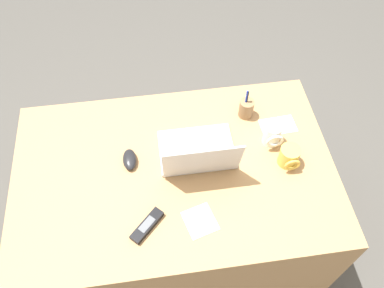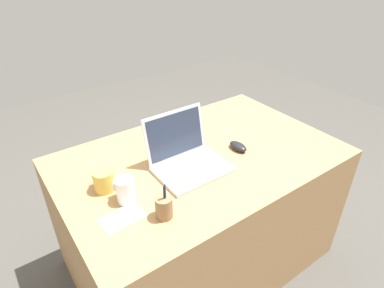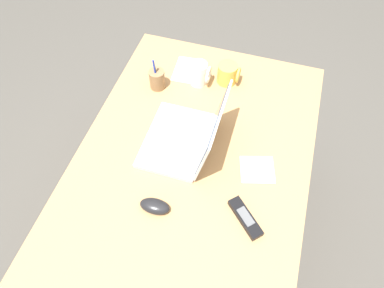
% 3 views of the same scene
% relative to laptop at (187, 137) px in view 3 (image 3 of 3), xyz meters
% --- Properties ---
extents(ground_plane, '(6.00, 6.00, 0.00)m').
position_rel_laptop_xyz_m(ground_plane, '(0.11, 0.04, -0.79)').
color(ground_plane, '#4C4944').
extents(desk, '(1.38, 0.89, 0.74)m').
position_rel_laptop_xyz_m(desk, '(0.11, 0.04, -0.42)').
color(desk, tan).
rests_on(desk, ground).
extents(laptop, '(0.33, 0.29, 0.24)m').
position_rel_laptop_xyz_m(laptop, '(0.00, 0.00, 0.00)').
color(laptop, silver).
rests_on(laptop, desk).
extents(computer_mouse, '(0.06, 0.11, 0.04)m').
position_rel_laptop_xyz_m(computer_mouse, '(0.29, -0.03, -0.03)').
color(computer_mouse, black).
rests_on(computer_mouse, desk).
extents(coffee_mug_white, '(0.08, 0.09, 0.11)m').
position_rel_laptop_xyz_m(coffee_mug_white, '(-0.34, -0.05, 0.01)').
color(coffee_mug_white, white).
rests_on(coffee_mug_white, desk).
extents(coffee_mug_tall, '(0.09, 0.10, 0.09)m').
position_rel_laptop_xyz_m(coffee_mug_tall, '(-0.38, 0.07, -0.00)').
color(coffee_mug_tall, '#E0BC4C').
rests_on(coffee_mug_tall, desk).
extents(cordless_phone, '(0.14, 0.14, 0.03)m').
position_rel_laptop_xyz_m(cordless_phone, '(0.24, 0.28, -0.04)').
color(cordless_phone, black).
rests_on(cordless_phone, desk).
extents(pen_holder, '(0.07, 0.07, 0.16)m').
position_rel_laptop_xyz_m(pen_holder, '(-0.26, -0.22, -0.00)').
color(pen_holder, olive).
rests_on(pen_holder, desk).
extents(paper_note_near_laptop, '(0.17, 0.11, 0.00)m').
position_rel_laptop_xyz_m(paper_note_near_laptop, '(-0.39, -0.13, -0.05)').
color(paper_note_near_laptop, white).
rests_on(paper_note_near_laptop, desk).
extents(paper_note_left, '(0.15, 0.15, 0.00)m').
position_rel_laptop_xyz_m(paper_note_left, '(0.04, 0.29, -0.05)').
color(paper_note_left, white).
rests_on(paper_note_left, desk).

